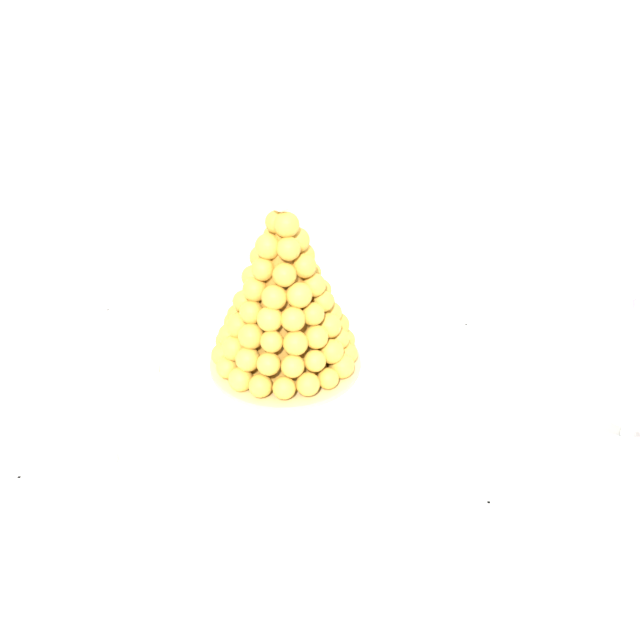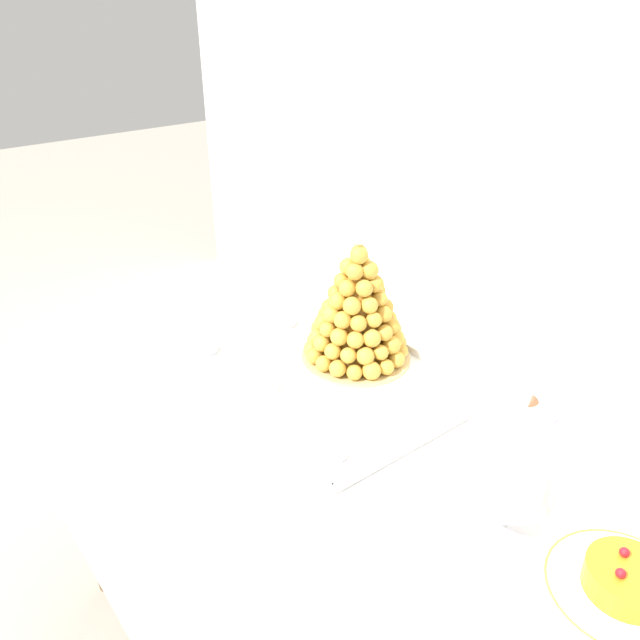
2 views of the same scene
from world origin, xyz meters
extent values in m
cylinder|color=brown|center=(-0.61, 0.39, 0.35)|extent=(0.04, 0.04, 0.71)
cube|color=brown|center=(0.00, 0.00, 0.72)|extent=(1.35, 0.91, 0.02)
cube|color=white|center=(0.00, 0.00, 0.73)|extent=(1.41, 0.97, 0.00)
cube|color=white|center=(0.00, 0.48, 0.60)|extent=(1.41, 0.01, 0.25)
cube|color=white|center=(-0.22, 0.04, 0.73)|extent=(0.60, 0.41, 0.01)
cube|color=white|center=(-0.22, -0.17, 0.75)|extent=(0.60, 0.01, 0.02)
cube|color=white|center=(-0.22, 0.24, 0.75)|extent=(0.60, 0.01, 0.02)
cube|color=white|center=(-0.53, 0.04, 0.75)|extent=(0.01, 0.41, 0.02)
cube|color=white|center=(0.08, 0.04, 0.75)|extent=(0.01, 0.41, 0.02)
cylinder|color=white|center=(-0.22, 0.04, 0.74)|extent=(0.38, 0.38, 0.00)
cylinder|color=tan|center=(-0.21, 0.13, 0.74)|extent=(0.24, 0.24, 0.01)
cone|color=#B17D2C|center=(-0.21, 0.13, 0.87)|extent=(0.16, 0.16, 0.25)
sphere|color=gold|center=(-0.11, 0.13, 0.76)|extent=(0.03, 0.03, 0.03)
sphere|color=gold|center=(-0.12, 0.16, 0.77)|extent=(0.04, 0.04, 0.04)
sphere|color=gold|center=(-0.14, 0.19, 0.77)|extent=(0.03, 0.03, 0.03)
sphere|color=gold|center=(-0.17, 0.22, 0.77)|extent=(0.03, 0.03, 0.03)
sphere|color=gold|center=(-0.20, 0.22, 0.76)|extent=(0.04, 0.04, 0.04)
sphere|color=gold|center=(-0.24, 0.22, 0.76)|extent=(0.03, 0.03, 0.03)
sphere|color=gold|center=(-0.27, 0.21, 0.76)|extent=(0.03, 0.03, 0.03)
sphere|color=gold|center=(-0.29, 0.18, 0.76)|extent=(0.04, 0.04, 0.04)
sphere|color=gold|center=(-0.30, 0.15, 0.77)|extent=(0.04, 0.04, 0.04)
sphere|color=gold|center=(-0.30, 0.11, 0.76)|extent=(0.04, 0.04, 0.04)
sphere|color=gold|center=(-0.29, 0.08, 0.76)|extent=(0.04, 0.04, 0.04)
sphere|color=gold|center=(-0.27, 0.05, 0.76)|extent=(0.04, 0.04, 0.04)
sphere|color=gold|center=(-0.24, 0.04, 0.76)|extent=(0.04, 0.04, 0.04)
sphere|color=gold|center=(-0.20, 0.03, 0.76)|extent=(0.03, 0.03, 0.03)
sphere|color=gold|center=(-0.17, 0.04, 0.77)|extent=(0.04, 0.04, 0.04)
sphere|color=gold|center=(-0.14, 0.07, 0.76)|extent=(0.03, 0.03, 0.03)
sphere|color=gold|center=(-0.12, 0.10, 0.76)|extent=(0.04, 0.04, 0.04)
sphere|color=gold|center=(-0.13, 0.16, 0.80)|extent=(0.04, 0.04, 0.04)
sphere|color=gold|center=(-0.15, 0.19, 0.80)|extent=(0.04, 0.04, 0.04)
sphere|color=gold|center=(-0.18, 0.21, 0.80)|extent=(0.04, 0.04, 0.04)
sphere|color=gold|center=(-0.21, 0.21, 0.80)|extent=(0.04, 0.04, 0.04)
sphere|color=gold|center=(-0.25, 0.20, 0.79)|extent=(0.04, 0.04, 0.04)
sphere|color=gold|center=(-0.27, 0.18, 0.80)|extent=(0.04, 0.04, 0.04)
sphere|color=gold|center=(-0.29, 0.15, 0.80)|extent=(0.04, 0.04, 0.04)
sphere|color=gold|center=(-0.29, 0.12, 0.80)|extent=(0.04, 0.04, 0.04)
sphere|color=gold|center=(-0.28, 0.09, 0.80)|extent=(0.04, 0.04, 0.04)
sphere|color=gold|center=(-0.26, 0.06, 0.79)|extent=(0.04, 0.04, 0.04)
sphere|color=gold|center=(-0.22, 0.05, 0.80)|extent=(0.03, 0.03, 0.03)
sphere|color=gold|center=(-0.19, 0.05, 0.79)|extent=(0.03, 0.03, 0.03)
sphere|color=gold|center=(-0.16, 0.06, 0.79)|extent=(0.03, 0.03, 0.03)
sphere|color=gold|center=(-0.14, 0.09, 0.79)|extent=(0.04, 0.04, 0.04)
sphere|color=gold|center=(-0.13, 0.12, 0.79)|extent=(0.03, 0.03, 0.03)
sphere|color=gold|center=(-0.16, 0.18, 0.83)|extent=(0.04, 0.04, 0.04)
sphere|color=gold|center=(-0.18, 0.20, 0.83)|extent=(0.04, 0.04, 0.04)
sphere|color=gold|center=(-0.22, 0.20, 0.83)|extent=(0.04, 0.04, 0.04)
sphere|color=gold|center=(-0.25, 0.19, 0.83)|extent=(0.04, 0.04, 0.04)
sphere|color=gold|center=(-0.27, 0.16, 0.83)|extent=(0.04, 0.04, 0.04)
sphere|color=gold|center=(-0.28, 0.13, 0.83)|extent=(0.03, 0.03, 0.03)
sphere|color=gold|center=(-0.27, 0.10, 0.83)|extent=(0.04, 0.04, 0.04)
sphere|color=gold|center=(-0.25, 0.07, 0.83)|extent=(0.04, 0.04, 0.04)
sphere|color=gold|center=(-0.22, 0.06, 0.83)|extent=(0.03, 0.03, 0.03)
sphere|color=gold|center=(-0.19, 0.06, 0.83)|extent=(0.04, 0.04, 0.04)
sphere|color=gold|center=(-0.16, 0.08, 0.82)|extent=(0.04, 0.04, 0.04)
sphere|color=gold|center=(-0.14, 0.11, 0.83)|extent=(0.04, 0.04, 0.04)
sphere|color=gold|center=(-0.14, 0.14, 0.83)|extent=(0.03, 0.03, 0.03)
sphere|color=gold|center=(-0.18, 0.18, 0.86)|extent=(0.04, 0.04, 0.04)
sphere|color=gold|center=(-0.21, 0.19, 0.86)|extent=(0.04, 0.04, 0.04)
sphere|color=gold|center=(-0.24, 0.18, 0.86)|extent=(0.04, 0.04, 0.04)
sphere|color=gold|center=(-0.27, 0.15, 0.86)|extent=(0.03, 0.03, 0.03)
sphere|color=gold|center=(-0.27, 0.12, 0.86)|extent=(0.03, 0.03, 0.03)
sphere|color=gold|center=(-0.25, 0.09, 0.86)|extent=(0.04, 0.04, 0.04)
sphere|color=gold|center=(-0.22, 0.07, 0.86)|extent=(0.04, 0.04, 0.04)
sphere|color=gold|center=(-0.19, 0.07, 0.86)|extent=(0.04, 0.04, 0.04)
sphere|color=gold|center=(-0.16, 0.09, 0.86)|extent=(0.03, 0.03, 0.03)
sphere|color=gold|center=(-0.15, 0.12, 0.86)|extent=(0.03, 0.03, 0.03)
sphere|color=gold|center=(-0.16, 0.16, 0.86)|extent=(0.04, 0.04, 0.04)
sphere|color=gold|center=(-0.20, 0.18, 0.89)|extent=(0.04, 0.04, 0.04)
sphere|color=gold|center=(-0.24, 0.17, 0.89)|extent=(0.04, 0.04, 0.04)
sphere|color=gold|center=(-0.26, 0.14, 0.89)|extent=(0.04, 0.04, 0.04)
sphere|color=gold|center=(-0.25, 0.10, 0.89)|extent=(0.04, 0.04, 0.04)
sphere|color=gold|center=(-0.22, 0.08, 0.89)|extent=(0.04, 0.04, 0.04)
sphere|color=gold|center=(-0.18, 0.09, 0.89)|extent=(0.04, 0.04, 0.04)
sphere|color=gold|center=(-0.16, 0.12, 0.89)|extent=(0.04, 0.04, 0.04)
sphere|color=gold|center=(-0.17, 0.16, 0.89)|extent=(0.03, 0.03, 0.03)
sphere|color=gold|center=(-0.22, 0.16, 0.92)|extent=(0.04, 0.04, 0.04)
sphere|color=gold|center=(-0.24, 0.14, 0.92)|extent=(0.04, 0.04, 0.04)
sphere|color=gold|center=(-0.24, 0.11, 0.92)|extent=(0.03, 0.03, 0.03)
sphere|color=gold|center=(-0.20, 0.10, 0.92)|extent=(0.03, 0.03, 0.03)
sphere|color=gold|center=(-0.18, 0.12, 0.92)|extent=(0.04, 0.04, 0.04)
sphere|color=gold|center=(-0.18, 0.15, 0.92)|extent=(0.04, 0.04, 0.04)
sphere|color=gold|center=(-0.22, 0.15, 0.95)|extent=(0.04, 0.04, 0.04)
sphere|color=gold|center=(-0.23, 0.12, 0.95)|extent=(0.04, 0.04, 0.04)
sphere|color=gold|center=(-0.20, 0.11, 0.95)|extent=(0.03, 0.03, 0.03)
sphere|color=gold|center=(-0.19, 0.14, 0.95)|extent=(0.04, 0.04, 0.04)
sphere|color=gold|center=(-0.22, 0.14, 0.98)|extent=(0.03, 0.03, 0.03)
sphere|color=gold|center=(-0.20, 0.12, 0.98)|extent=(0.04, 0.04, 0.04)
sphere|color=white|center=(-0.21, 0.13, 1.02)|extent=(0.03, 0.03, 0.03)
cylinder|color=silver|center=(-0.44, -0.11, 0.77)|extent=(0.06, 0.06, 0.05)
cylinder|color=brown|center=(-0.44, -0.11, 0.75)|extent=(0.06, 0.06, 0.02)
cylinder|color=#8C603D|center=(-0.44, -0.11, 0.77)|extent=(0.06, 0.06, 0.02)
sphere|color=brown|center=(-0.44, -0.11, 0.78)|extent=(0.02, 0.02, 0.02)
cylinder|color=silver|center=(-0.22, -0.10, 0.77)|extent=(0.06, 0.06, 0.06)
cylinder|color=gold|center=(-0.22, -0.10, 0.75)|extent=(0.05, 0.05, 0.02)
cylinder|color=#EAC166|center=(-0.22, -0.10, 0.77)|extent=(0.05, 0.05, 0.02)
sphere|color=brown|center=(-0.22, -0.10, 0.78)|extent=(0.02, 0.02, 0.02)
cylinder|color=silver|center=(0.00, -0.11, 0.76)|extent=(0.06, 0.06, 0.05)
cylinder|color=brown|center=(0.00, -0.11, 0.75)|extent=(0.06, 0.06, 0.02)
cylinder|color=#8C603D|center=(0.00, -0.11, 0.77)|extent=(0.06, 0.06, 0.02)
sphere|color=brown|center=(0.01, -0.11, 0.78)|extent=(0.02, 0.02, 0.02)
cylinder|color=white|center=(-0.45, 0.09, 0.75)|extent=(0.09, 0.09, 0.02)
cylinder|color=#F2CC59|center=(-0.45, 0.09, 0.76)|extent=(0.08, 0.08, 0.00)
cylinder|color=white|center=(0.28, 0.00, 0.73)|extent=(0.12, 0.12, 0.01)
cylinder|color=white|center=(0.28, 0.00, 0.77)|extent=(0.02, 0.02, 0.06)
cylinder|color=#E54C47|center=(0.29, 0.03, 0.81)|extent=(0.05, 0.05, 0.05)
cylinder|color=#9ED860|center=(0.25, 0.00, 0.81)|extent=(0.06, 0.05, 0.06)
cylinder|color=pink|center=(0.28, -0.03, 0.81)|extent=(0.05, 0.05, 0.05)
cylinder|color=#D199D8|center=(0.28, 0.01, 0.83)|extent=(0.07, 0.05, 0.07)
cylinder|color=#F9A54C|center=(0.26, -0.03, 0.83)|extent=(0.06, 0.05, 0.06)
cylinder|color=#D199D8|center=(0.27, -0.01, 0.86)|extent=(0.05, 0.05, 0.03)
cylinder|color=#F9A54C|center=(0.25, -0.01, 0.88)|extent=(0.07, 0.05, 0.07)
cylinder|color=#E54C47|center=(0.26, -0.02, 0.90)|extent=(0.05, 0.05, 0.04)
cylinder|color=silver|center=(-0.28, 0.17, 0.73)|extent=(0.06, 0.06, 0.00)
cylinder|color=silver|center=(-0.28, 0.17, 0.78)|extent=(0.01, 0.01, 0.10)
sphere|color=silver|center=(-0.28, 0.17, 0.87)|extent=(0.08, 0.08, 0.08)
camera|label=1|loc=(-0.08, -0.94, 1.52)|focal=47.95mm
camera|label=2|loc=(0.67, -0.65, 1.48)|focal=35.62mm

